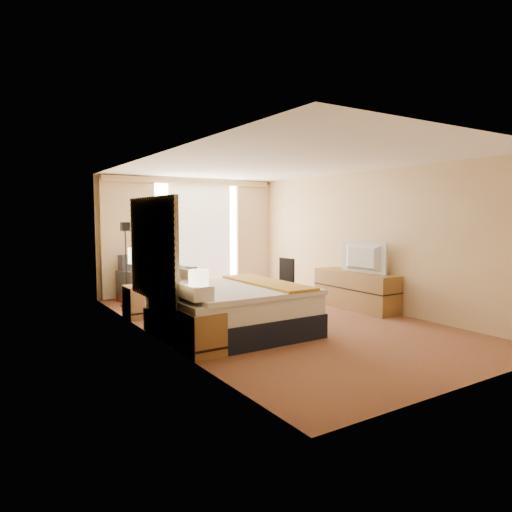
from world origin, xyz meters
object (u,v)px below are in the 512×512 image
floor_lamp (126,247)px  lamp_right (137,256)px  nightstand_right (139,302)px  television (360,258)px  desk_chair (282,287)px  bed (232,309)px  media_dresser (355,290)px  loveseat (157,284)px  lamp_left (199,279)px  nightstand_left (202,333)px

floor_lamp → lamp_right: 1.05m
nightstand_right → television: television is taller
nightstand_right → desk_chair: desk_chair is taller
bed → media_dresser: bearing=7.2°
media_dresser → lamp_right: (-3.71, 1.46, 0.71)m
media_dresser → loveseat: loveseat is taller
television → loveseat: bearing=34.7°
bed → desk_chair: bed is taller
bed → lamp_left: (-0.85, -0.68, 0.59)m
loveseat → lamp_right: bearing=-141.4°
media_dresser → floor_lamp: 4.46m
media_dresser → nightstand_left: bearing=-164.2°
television → nightstand_right: bearing=60.4°
lamp_right → bed: bearing=-65.8°
nightstand_left → desk_chair: bearing=34.7°
media_dresser → lamp_right: size_ratio=2.73×
nightstand_left → lamp_left: lamp_left is taller
television → media_dresser: bearing=-22.5°
bed → lamp_right: bearing=114.2°
desk_chair → bed: bearing=-155.4°
media_dresser → television: size_ratio=1.81×
desk_chair → loveseat: bearing=116.1°
lamp_left → floor_lamp: bearing=87.7°
television → floor_lamp: bearing=47.3°
nightstand_left → lamp_right: size_ratio=0.83×
loveseat → television: bearing=-70.8°
nightstand_right → media_dresser: bearing=-21.4°
bed → desk_chair: bearing=31.7°
loveseat → television: size_ratio=1.73×
media_dresser → floor_lamp: bearing=145.2°
nightstand_left → lamp_right: lamp_right is taller
desk_chair → lamp_left: 3.08m
lamp_right → television: television is taller
floor_lamp → lamp_left: 3.55m
floor_lamp → television: floor_lamp is taller
desk_chair → lamp_right: (-2.48, 0.80, 0.63)m
floor_lamp → lamp_right: (-0.11, -1.04, -0.09)m
bed → lamp_left: bearing=-141.4°
nightstand_right → floor_lamp: floor_lamp is taller
floor_lamp → lamp_left: bearing=-92.3°
desk_chair → lamp_right: size_ratio=1.46×
nightstand_left → television: bearing=13.6°
nightstand_left → media_dresser: media_dresser is taller
nightstand_right → floor_lamp: (0.10, 1.05, 0.88)m
lamp_left → television: television is taller
media_dresser → lamp_left: size_ratio=3.38×
lamp_left → television: 3.80m
loveseat → floor_lamp: size_ratio=1.06×
floor_lamp → nightstand_right: bearing=-95.4°
nightstand_left → television: 3.82m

